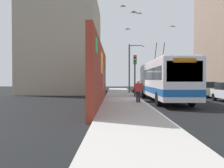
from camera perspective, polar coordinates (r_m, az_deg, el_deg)
The scene contains 13 objects.
ground_plane at distance 20.70m, azimuth 7.01°, elevation -3.94°, with size 80.00×80.00×0.00m, color black.
sidewalk_slab at distance 20.57m, azimuth 2.57°, elevation -3.75°, with size 48.00×3.20×0.15m, color #ADA8A0.
graffiti_wall at distance 16.82m, azimuth -2.94°, elevation 2.14°, with size 14.60×0.32×4.24m.
building_far_left at distance 33.96m, azimuth -11.28°, elevation 8.72°, with size 13.66×9.14×12.64m.
city_bus at distance 20.19m, azimuth 12.34°, elevation 1.15°, with size 12.05×2.55×5.10m.
parked_car_champagne at distance 26.39m, azimuth 21.23°, elevation -1.09°, with size 4.57×1.88×1.58m.
parked_car_silver at distance 32.34m, azimuth 17.29°, elevation -0.67°, with size 4.32×1.80×1.58m.
parked_car_dark_gray at distance 37.61m, azimuth 14.88°, elevation -0.41°, with size 4.94×1.80×1.58m.
pedestrian_at_curb at distance 17.22m, azimuth 6.36°, elevation -1.34°, with size 0.22×0.73×1.61m.
traffic_light at distance 22.45m, azimuth 5.60°, elevation 3.72°, with size 0.49×0.28×3.99m.
street_lamp at distance 29.22m, azimuth 4.70°, elevation 4.73°, with size 0.44×1.96×6.02m.
flying_pigeons at distance 23.01m, azimuth 6.48°, elevation 15.76°, with size 4.65×4.77×2.77m.
curbside_puddle at distance 19.32m, azimuth 9.28°, elevation -4.30°, with size 2.03×2.03×0.00m, color black.
Camera 1 is at (-20.48, 2.34, 1.83)m, focal length 37.61 mm.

